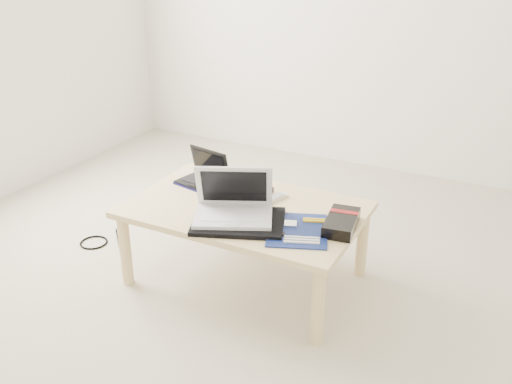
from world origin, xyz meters
The scene contains 13 objects.
ground centered at (0.00, 0.00, 0.00)m, with size 4.00×4.00×0.00m, color beige.
coffee_table centered at (-0.12, 0.22, 0.35)m, with size 1.10×0.70×0.40m.
book centered at (-0.22, 0.35, 0.41)m, with size 0.32×0.29×0.03m.
netbook centered at (-0.44, 0.37, 0.44)m, with size 0.28×0.23×0.18m.
tablet centered at (-0.10, 0.18, 0.41)m, with size 0.26×0.22×0.01m.
remote centered at (-0.03, 0.32, 0.41)m, with size 0.11×0.21×0.02m.
neoprene_sleeve centered at (-0.06, 0.05, 0.41)m, with size 0.40×0.29×0.02m, color black.
white_laptop centered at (-0.10, 0.08, 0.47)m, with size 0.42×0.37×0.24m.
motherboard centered at (0.20, 0.11, 0.40)m, with size 0.36×0.39×0.02m.
gpu_box centered at (0.36, 0.22, 0.43)m, with size 0.16×0.27×0.06m.
cable_coil centered at (-0.23, 0.20, 0.41)m, with size 0.11×0.11×0.01m, color black.
floor_cable_coil centered at (-1.04, 0.14, 0.01)m, with size 0.15×0.15×0.01m, color black.
floor_cable_trail centered at (-0.93, 0.21, 0.00)m, with size 0.01×0.01×0.31m, color black.
Camera 1 is at (1.04, -1.93, 1.58)m, focal length 40.00 mm.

